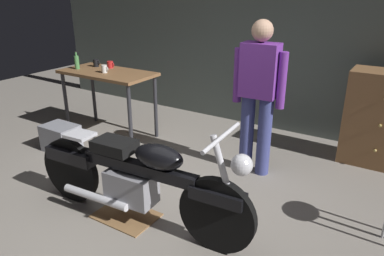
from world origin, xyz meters
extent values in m
plane|color=gray|center=(0.00, 0.00, 0.00)|extent=(12.00, 12.00, 0.00)
cube|color=#56605B|center=(0.00, 2.80, 1.55)|extent=(8.00, 0.12, 3.10)
cube|color=brown|center=(-1.75, 1.30, 0.88)|extent=(1.30, 0.64, 0.04)
cylinder|color=#2D2D33|center=(-2.34, 1.04, 0.43)|extent=(0.05, 0.05, 0.86)
cylinder|color=#2D2D33|center=(-1.16, 1.04, 0.43)|extent=(0.05, 0.05, 0.86)
cylinder|color=#2D2D33|center=(-2.34, 1.56, 0.43)|extent=(0.05, 0.05, 0.86)
cylinder|color=#2D2D33|center=(-1.16, 1.56, 0.43)|extent=(0.05, 0.05, 0.86)
cylinder|color=black|center=(0.67, -0.05, 0.32)|extent=(0.64, 0.11, 0.64)
cylinder|color=black|center=(-0.88, -0.15, 0.32)|extent=(0.64, 0.11, 0.64)
cube|color=black|center=(0.67, -0.05, 0.50)|extent=(0.45, 0.17, 0.10)
cube|color=black|center=(-0.83, -0.14, 0.50)|extent=(0.53, 0.21, 0.12)
cube|color=gray|center=(-0.15, -0.10, 0.34)|extent=(0.45, 0.27, 0.28)
cube|color=black|center=(-0.05, -0.10, 0.55)|extent=(1.10, 0.17, 0.10)
ellipsoid|color=black|center=(0.15, -0.08, 0.70)|extent=(0.45, 0.25, 0.20)
cube|color=black|center=(-0.30, -0.11, 0.70)|extent=(0.37, 0.26, 0.10)
cube|color=silver|center=(-0.70, -0.14, 0.72)|extent=(0.25, 0.21, 0.03)
cylinder|color=silver|center=(0.73, -0.05, 0.65)|extent=(0.27, 0.07, 0.68)
cylinder|color=silver|center=(0.69, -0.05, 0.98)|extent=(0.07, 0.60, 0.03)
sphere|color=silver|center=(0.85, -0.04, 0.80)|extent=(0.16, 0.16, 0.16)
cylinder|color=silver|center=(-0.44, -0.26, 0.22)|extent=(0.70, 0.11, 0.07)
cylinder|color=#404789|center=(0.49, 1.35, 0.44)|extent=(0.15, 0.15, 0.88)
cylinder|color=#404789|center=(0.29, 1.34, 0.44)|extent=(0.15, 0.15, 0.88)
cube|color=#72339E|center=(0.39, 1.35, 1.16)|extent=(0.39, 0.24, 0.56)
cylinder|color=#72339E|center=(0.63, 1.36, 1.08)|extent=(0.09, 0.09, 0.58)
cylinder|color=#72339E|center=(0.15, 1.34, 1.08)|extent=(0.09, 0.09, 0.58)
sphere|color=tan|center=(0.39, 1.35, 1.56)|extent=(0.22, 0.22, 0.22)
cube|color=brown|center=(1.53, 2.30, 0.55)|extent=(0.80, 0.44, 1.10)
sphere|color=tan|center=(1.53, 2.07, 0.55)|extent=(0.04, 0.04, 0.04)
sphere|color=tan|center=(1.53, 2.07, 0.25)|extent=(0.04, 0.04, 0.04)
cube|color=olive|center=(-0.24, -0.10, 0.01)|extent=(0.56, 0.40, 0.01)
cube|color=gray|center=(-1.90, 0.55, 0.17)|extent=(0.44, 0.32, 0.34)
cylinder|color=black|center=(-2.10, 1.44, 0.95)|extent=(0.08, 0.08, 0.10)
torus|color=black|center=(-2.05, 1.44, 0.96)|extent=(0.06, 0.01, 0.06)
cylinder|color=white|center=(-1.72, 1.23, 0.95)|extent=(0.07, 0.07, 0.10)
torus|color=white|center=(-1.68, 1.23, 0.96)|extent=(0.06, 0.01, 0.06)
cylinder|color=red|center=(-1.87, 1.49, 0.95)|extent=(0.09, 0.09, 0.09)
torus|color=red|center=(-1.82, 1.49, 0.95)|extent=(0.05, 0.01, 0.05)
cylinder|color=#4C8C4C|center=(-2.21, 1.20, 0.99)|extent=(0.06, 0.06, 0.18)
cylinder|color=#4C8C4C|center=(-2.21, 1.20, 1.10)|extent=(0.03, 0.03, 0.05)
cylinder|color=black|center=(-2.21, 1.20, 1.14)|extent=(0.03, 0.03, 0.01)
camera|label=1|loc=(1.79, -2.19, 1.99)|focal=34.52mm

